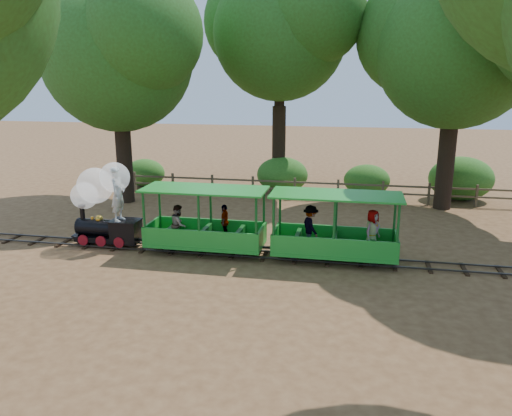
% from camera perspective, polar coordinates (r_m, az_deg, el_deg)
% --- Properties ---
extents(ground, '(90.00, 90.00, 0.00)m').
position_cam_1_polar(ground, '(15.77, 4.55, -5.79)').
color(ground, '#976941').
rests_on(ground, ground).
extents(track, '(22.00, 1.00, 0.10)m').
position_cam_1_polar(track, '(15.75, 4.56, -5.56)').
color(track, '#3F3D3A').
rests_on(track, ground).
extents(locomotive, '(2.52, 1.19, 2.90)m').
position_cam_1_polar(locomotive, '(17.27, -17.19, 1.10)').
color(locomotive, black).
rests_on(locomotive, ground).
extents(carriage_front, '(3.92, 1.60, 2.04)m').
position_cam_1_polar(carriage_front, '(16.08, -6.06, -2.33)').
color(carriage_front, green).
rests_on(carriage_front, track).
extents(carriage_rear, '(3.92, 1.60, 2.04)m').
position_cam_1_polar(carriage_rear, '(15.43, 8.96, -3.00)').
color(carriage_rear, green).
rests_on(carriage_rear, track).
extents(oak_nw, '(8.10, 7.12, 9.67)m').
position_cam_1_polar(oak_nw, '(23.18, -15.59, 17.25)').
color(oak_nw, '#2D2116').
rests_on(oak_nw, ground).
extents(oak_nc, '(7.81, 6.87, 10.65)m').
position_cam_1_polar(oak_nc, '(24.67, 2.74, 20.04)').
color(oak_nc, '#2D2116').
rests_on(oak_nc, ground).
extents(oak_ne, '(8.06, 7.10, 9.87)m').
position_cam_1_polar(oak_ne, '(22.67, 21.92, 17.35)').
color(oak_ne, '#2D2116').
rests_on(oak_ne, ground).
extents(fence, '(18.10, 0.10, 1.00)m').
position_cam_1_polar(fence, '(23.28, 6.90, 2.32)').
color(fence, brown).
rests_on(fence, ground).
extents(shrub_west, '(2.08, 1.60, 1.44)m').
position_cam_1_polar(shrub_west, '(26.68, -12.55, 3.95)').
color(shrub_west, '#2D6B1E').
rests_on(shrub_west, ground).
extents(shrub_mid_w, '(2.53, 1.95, 1.75)m').
position_cam_1_polar(shrub_mid_w, '(24.68, 3.02, 3.81)').
color(shrub_mid_w, '#2D6B1E').
rests_on(shrub_mid_w, ground).
extents(shrub_mid_e, '(2.19, 1.68, 1.52)m').
position_cam_1_polar(shrub_mid_e, '(24.47, 12.54, 3.11)').
color(shrub_mid_e, '#2D6B1E').
rests_on(shrub_mid_e, ground).
extents(shrub_east, '(2.92, 2.25, 2.02)m').
position_cam_1_polar(shrub_east, '(24.90, 22.39, 3.14)').
color(shrub_east, '#2D6B1E').
rests_on(shrub_east, ground).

